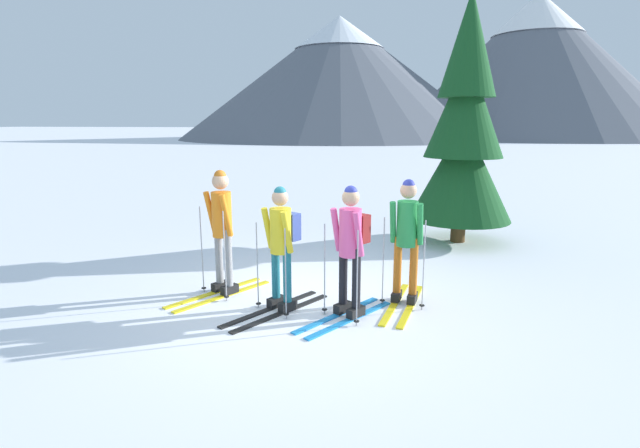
% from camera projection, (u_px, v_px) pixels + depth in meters
% --- Properties ---
extents(ground_plane, '(400.00, 400.00, 0.00)m').
position_uv_depth(ground_plane, '(306.00, 304.00, 6.59)').
color(ground_plane, white).
extents(skier_in_orange, '(1.07, 1.61, 1.80)m').
position_uv_depth(skier_in_orange, '(222.00, 226.00, 6.79)').
color(skier_in_orange, yellow).
rests_on(skier_in_orange, ground).
extents(skier_in_yellow, '(1.10, 1.62, 1.66)m').
position_uv_depth(skier_in_yellow, '(282.00, 242.00, 6.22)').
color(skier_in_yellow, black).
rests_on(skier_in_yellow, ground).
extents(skier_in_pink, '(1.08, 1.52, 1.70)m').
position_uv_depth(skier_in_pink, '(351.00, 244.00, 6.00)').
color(skier_in_pink, '#1E84D1').
rests_on(skier_in_pink, ground).
extents(skier_in_green, '(0.61, 1.64, 1.72)m').
position_uv_depth(skier_in_green, '(407.00, 237.00, 6.43)').
color(skier_in_green, yellow).
rests_on(skier_in_green, ground).
extents(pine_tree_near, '(2.05, 2.05, 4.95)m').
position_uv_depth(pine_tree_near, '(464.00, 132.00, 9.55)').
color(pine_tree_near, '#51381E').
rests_on(pine_tree_near, ground).
extents(mountain_ridge_distant, '(73.36, 54.86, 21.22)m').
position_uv_depth(mountain_ridge_distant, '(443.00, 71.00, 71.23)').
color(mountain_ridge_distant, slate).
rests_on(mountain_ridge_distant, ground).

